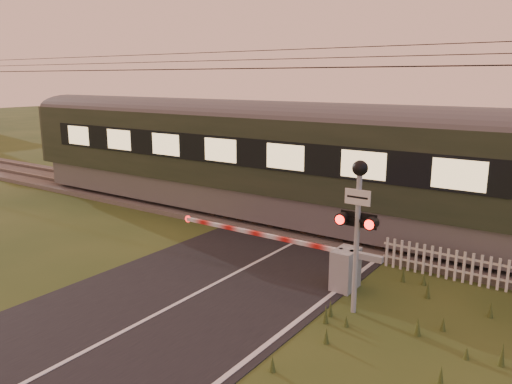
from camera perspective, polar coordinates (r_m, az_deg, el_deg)
The scene contains 7 objects.
ground at distance 12.48m, azimuth -7.21°, elevation -11.70°, with size 160.00×160.00×0.00m, color #2C4018.
road at distance 12.31m, azimuth -7.89°, elevation -12.04°, with size 6.00×140.00×0.03m.
track_bed at distance 17.49m, azimuth 7.16°, elevation -4.17°, with size 140.00×3.40×0.39m.
overhead_wires at distance 16.74m, azimuth 7.72°, elevation 14.69°, with size 120.00×0.62×0.62m.
boom_gate at distance 12.87m, azimuth 9.02°, elevation -8.17°, with size 6.31×0.80×1.06m.
crossing_signal at distance 10.99m, azimuth 11.58°, elevation -2.03°, with size 0.89×0.36×3.48m.
picket_fence at distance 14.11m, azimuth 21.04°, elevation -7.67°, with size 3.49×0.07×0.84m.
Camera 1 is at (7.68, -8.36, 5.18)m, focal length 35.00 mm.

